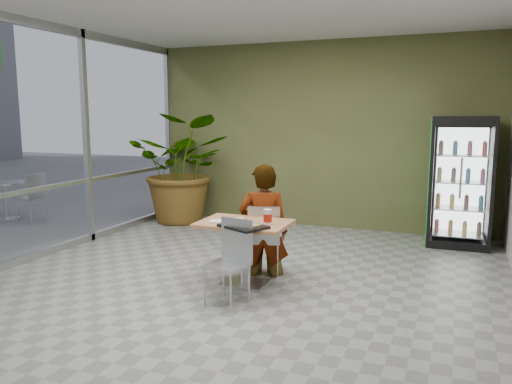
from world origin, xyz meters
TOP-DOWN VIEW (x-y plane):
  - ground at (0.00, 0.00)m, footprint 7.00×7.00m
  - room_envelope at (0.00, 0.00)m, footprint 6.00×7.00m
  - storefront_frame at (-3.00, 0.00)m, footprint 0.10×7.00m
  - dining_table at (0.07, 0.13)m, footprint 1.03×0.73m
  - chair_far at (0.14, 0.58)m, footprint 0.48×0.48m
  - chair_near at (0.14, -0.36)m, footprint 0.45×0.46m
  - seated_woman at (0.12, 0.62)m, footprint 0.70×0.55m
  - pizza_plate at (-0.03, 0.18)m, footprint 0.30×0.27m
  - soda_cup at (0.37, 0.11)m, footprint 0.10×0.10m
  - napkin_stack at (-0.21, -0.00)m, footprint 0.18×0.18m
  - cafeteria_tray at (0.18, -0.14)m, footprint 0.58×0.52m
  - beverage_fridge at (2.33, 2.98)m, footprint 0.90×0.70m
  - potted_plant at (-2.34, 2.93)m, footprint 2.08×1.90m

SIDE VIEW (x-z plane):
  - ground at x=0.00m, z-range 0.00..0.00m
  - chair_far at x=0.14m, z-range 0.07..0.95m
  - chair_near at x=0.14m, z-range 0.07..0.95m
  - seated_woman at x=0.12m, z-range -0.30..1.37m
  - dining_table at x=0.07m, z-range 0.16..0.91m
  - napkin_stack at x=-0.21m, z-range 0.75..0.77m
  - cafeteria_tray at x=0.18m, z-range 0.75..0.78m
  - pizza_plate at x=-0.03m, z-range 0.75..0.78m
  - soda_cup at x=0.37m, z-range 0.75..0.92m
  - beverage_fridge at x=2.33m, z-range 0.00..1.93m
  - potted_plant at x=-2.34m, z-range 0.00..1.97m
  - room_envelope at x=0.00m, z-range 0.00..3.20m
  - storefront_frame at x=-3.00m, z-range 0.00..3.20m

